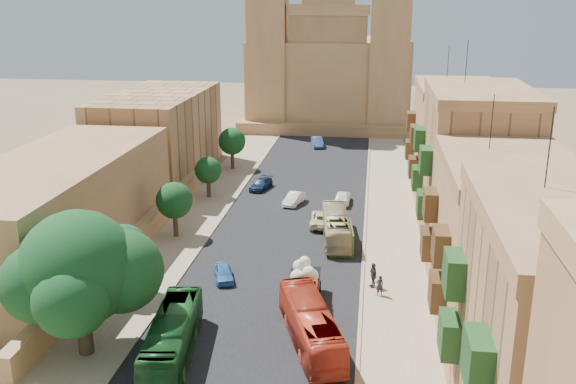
% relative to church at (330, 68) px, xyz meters
% --- Properties ---
extents(road_surface, '(14.00, 140.00, 0.01)m').
position_rel_church_xyz_m(road_surface, '(0.00, -48.61, -9.51)').
color(road_surface, black).
rests_on(road_surface, ground).
extents(sidewalk_east, '(5.00, 140.00, 0.01)m').
position_rel_church_xyz_m(sidewalk_east, '(9.50, -48.61, -9.51)').
color(sidewalk_east, '#9C8266').
rests_on(sidewalk_east, ground).
extents(sidewalk_west, '(5.00, 140.00, 0.01)m').
position_rel_church_xyz_m(sidewalk_west, '(-9.50, -48.61, -9.51)').
color(sidewalk_west, '#9C8266').
rests_on(sidewalk_west, ground).
extents(kerb_east, '(0.25, 140.00, 0.12)m').
position_rel_church_xyz_m(kerb_east, '(7.00, -48.61, -9.46)').
color(kerb_east, '#9C8266').
rests_on(kerb_east, ground).
extents(kerb_west, '(0.25, 140.00, 0.12)m').
position_rel_church_xyz_m(kerb_west, '(-7.00, -48.61, -9.46)').
color(kerb_west, '#9C8266').
rests_on(kerb_west, ground).
extents(townhouse_a, '(9.00, 14.00, 16.40)m').
position_rel_church_xyz_m(townhouse_a, '(15.95, -81.61, -3.11)').
color(townhouse_a, '#B17F50').
rests_on(townhouse_a, ground).
extents(townhouse_b, '(9.00, 14.00, 14.90)m').
position_rel_church_xyz_m(townhouse_b, '(15.95, -67.61, -3.86)').
color(townhouse_b, '#A6784B').
rests_on(townhouse_b, ground).
extents(townhouse_c, '(9.00, 14.00, 17.40)m').
position_rel_church_xyz_m(townhouse_c, '(15.95, -53.61, -2.61)').
color(townhouse_c, '#B17F50').
rests_on(townhouse_c, ground).
extents(townhouse_d, '(9.00, 14.00, 15.90)m').
position_rel_church_xyz_m(townhouse_d, '(15.95, -39.61, -3.36)').
color(townhouse_d, '#A6784B').
rests_on(townhouse_d, ground).
extents(west_wall, '(1.00, 40.00, 1.80)m').
position_rel_church_xyz_m(west_wall, '(-12.50, -58.61, -8.62)').
color(west_wall, '#A6784B').
rests_on(west_wall, ground).
extents(west_building_low, '(10.00, 28.00, 8.40)m').
position_rel_church_xyz_m(west_building_low, '(-18.00, -60.61, -5.32)').
color(west_building_low, olive).
rests_on(west_building_low, ground).
extents(west_building_mid, '(10.00, 22.00, 10.00)m').
position_rel_church_xyz_m(west_building_mid, '(-18.00, -34.61, -4.52)').
color(west_building_mid, '#B17F50').
rests_on(west_building_mid, ground).
extents(church, '(28.00, 22.50, 36.30)m').
position_rel_church_xyz_m(church, '(0.00, 0.00, 0.00)').
color(church, '#A6784B').
rests_on(church, ground).
extents(ficus_tree, '(9.11, 8.38, 9.11)m').
position_rel_church_xyz_m(ficus_tree, '(-9.42, -74.61, -4.13)').
color(ficus_tree, '#362A1B').
rests_on(ficus_tree, ground).
extents(street_tree_a, '(3.51, 3.51, 5.40)m').
position_rel_church_xyz_m(street_tree_a, '(-10.00, -66.61, -5.90)').
color(street_tree_a, '#362A1B').
rests_on(street_tree_a, ground).
extents(street_tree_b, '(3.29, 3.29, 5.06)m').
position_rel_church_xyz_m(street_tree_b, '(-10.00, -54.61, -6.13)').
color(street_tree_b, '#362A1B').
rests_on(street_tree_b, ground).
extents(street_tree_c, '(2.89, 2.89, 4.44)m').
position_rel_church_xyz_m(street_tree_c, '(-10.00, -42.61, -6.55)').
color(street_tree_c, '#362A1B').
rests_on(street_tree_c, ground).
extents(street_tree_d, '(3.41, 3.41, 5.24)m').
position_rel_church_xyz_m(street_tree_d, '(-10.00, -30.61, -6.01)').
color(street_tree_d, '#362A1B').
rests_on(street_tree_d, ground).
extents(red_truck, '(2.45, 5.75, 3.31)m').
position_rel_church_xyz_m(red_truck, '(2.96, -66.47, -8.06)').
color(red_truck, maroon).
rests_on(red_truck, ground).
extents(olive_pickup, '(2.56, 4.89, 1.94)m').
position_rel_church_xyz_m(olive_pickup, '(4.92, -55.37, -8.57)').
color(olive_pickup, '#3F5720').
rests_on(olive_pickup, ground).
extents(bus_green_north, '(3.42, 9.95, 2.72)m').
position_rel_church_xyz_m(bus_green_north, '(-4.11, -74.33, -8.16)').
color(bus_green_north, '#17511E').
rests_on(bus_green_north, ground).
extents(bus_red_east, '(5.25, 9.91, 2.70)m').
position_rel_church_xyz_m(bus_red_east, '(4.00, -71.83, -8.16)').
color(bus_red_east, '#B9311B').
rests_on(bus_red_east, ground).
extents(bus_cream_east, '(3.14, 9.25, 2.53)m').
position_rel_church_xyz_m(bus_cream_east, '(4.42, -53.59, -8.25)').
color(bus_cream_east, tan).
rests_on(bus_cream_east, ground).
extents(car_blue_a, '(2.32, 3.58, 1.13)m').
position_rel_church_xyz_m(car_blue_a, '(-3.58, -63.19, -8.95)').
color(car_blue_a, '#3672BD').
rests_on(car_blue_a, ground).
extents(car_white_a, '(2.16, 3.90, 1.22)m').
position_rel_church_xyz_m(car_white_a, '(-0.53, -43.97, -8.91)').
color(car_white_a, white).
rests_on(car_white_a, ground).
extents(car_cream, '(2.40, 4.93, 1.35)m').
position_rel_church_xyz_m(car_cream, '(2.95, -49.92, -8.84)').
color(car_cream, beige).
rests_on(car_cream, ground).
extents(car_dkblue, '(2.52, 4.28, 1.16)m').
position_rel_church_xyz_m(car_dkblue, '(-4.89, -39.01, -8.93)').
color(car_dkblue, '#0D2140').
rests_on(car_dkblue, ground).
extents(car_white_b, '(1.73, 4.03, 1.36)m').
position_rel_church_xyz_m(car_white_b, '(4.49, -42.97, -8.84)').
color(car_white_b, white).
rests_on(car_white_b, ground).
extents(car_blue_b, '(2.29, 4.36, 1.37)m').
position_rel_church_xyz_m(car_blue_b, '(-0.50, -16.88, -8.83)').
color(car_blue_b, '#365295').
rests_on(car_blue_b, ground).
extents(pedestrian_a, '(0.67, 0.55, 1.58)m').
position_rel_church_xyz_m(pedestrian_a, '(8.29, -64.32, -8.73)').
color(pedestrian_a, black).
rests_on(pedestrian_a, ground).
extents(pedestrian_c, '(0.87, 1.22, 1.93)m').
position_rel_church_xyz_m(pedestrian_c, '(7.80, -62.93, -8.55)').
color(pedestrian_c, '#3A3941').
rests_on(pedestrian_c, ground).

